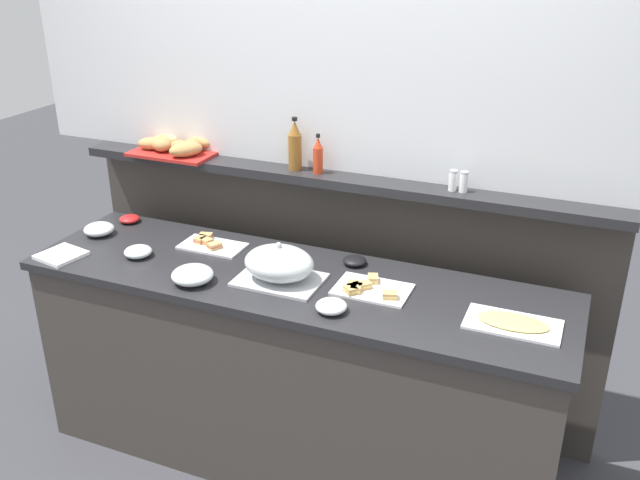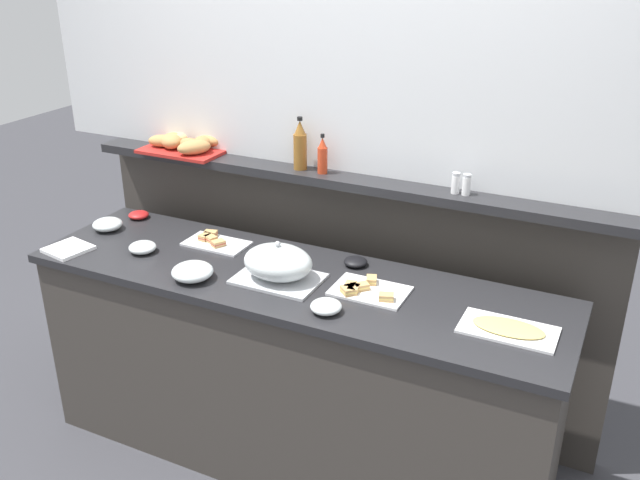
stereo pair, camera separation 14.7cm
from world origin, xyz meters
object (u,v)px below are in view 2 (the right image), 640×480
Objects in this scene: glass_bowl_medium at (192,272)px; salt_shaker at (456,183)px; glass_bowl_extra at (143,248)px; napkin_stack at (68,249)px; condiment_bowl_dark at (139,215)px; sandwich_platter_side at (215,242)px; cold_cuts_platter at (508,329)px; bread_basket at (188,143)px; hot_sauce_bottle at (322,156)px; glass_bowl_small at (108,225)px; condiment_bowl_cream at (356,262)px; serving_cloche at (278,264)px; glass_bowl_large at (326,307)px; vinegar_bottle_amber at (300,146)px; pepper_shaker at (466,185)px; sandwich_platter_front at (367,290)px.

salt_shaker is at bearing 34.34° from glass_bowl_medium.
napkin_stack is at bearing -156.99° from glass_bowl_extra.
condiment_bowl_dark is (-0.27, 0.31, -0.00)m from glass_bowl_extra.
sandwich_platter_side is 0.85× the size of cold_cuts_platter.
hot_sauce_bottle is at bearing -1.48° from bread_basket.
hot_sauce_bottle is at bearing 20.67° from glass_bowl_small.
condiment_bowl_cream is 0.56× the size of hot_sauce_bottle.
glass_bowl_extra is 0.61m from bread_basket.
serving_cloche reaches higher than glass_bowl_large.
sandwich_platter_side is at bearing 154.96° from glass_bowl_large.
glass_bowl_medium is 1.72× the size of condiment_bowl_dark.
condiment_bowl_dark is 0.91m from vinegar_bottle_amber.
condiment_bowl_dark is 0.57× the size of napkin_stack.
pepper_shaker is at bearing 27.56° from condiment_bowl_cream.
condiment_bowl_cream is at bearing 6.60° from sandwich_platter_side.
bread_basket reaches higher than glass_bowl_small.
salt_shaker reaches higher than glass_bowl_small.
napkin_stack is (0.00, -0.26, -0.02)m from glass_bowl_small.
salt_shaker is at bearing 6.94° from condiment_bowl_dark.
vinegar_bottle_amber is (0.83, 0.37, 0.39)m from glass_bowl_small.
hot_sauce_bottle reaches higher than bread_basket.
glass_bowl_large reaches higher than cold_cuts_platter.
salt_shaker is at bearing 127.31° from cold_cuts_platter.
pepper_shaker is at bearing 123.61° from cold_cuts_platter.
serving_cloche reaches higher than condiment_bowl_cream.
glass_bowl_large is 1.25m from bread_basket.
sandwich_platter_front is 0.76m from vinegar_bottle_amber.
glass_bowl_small is at bearing 157.46° from glass_bowl_extra.
cold_cuts_platter is (1.34, -0.17, -0.00)m from sandwich_platter_side.
hot_sauce_bottle reaches higher than sandwich_platter_front.
hot_sauce_bottle is (-0.94, 0.45, 0.38)m from cold_cuts_platter.
cold_cuts_platter is at bearing -52.69° from salt_shaker.
condiment_bowl_cream is at bearing -0.98° from condiment_bowl_dark.
glass_bowl_extra is 1.37× the size of salt_shaker.
serving_cloche is 3.91× the size of salt_shaker.
glass_bowl_small is 1.59× the size of salt_shaker.
vinegar_bottle_amber is at bearing 37.01° from napkin_stack.
condiment_bowl_dark is 1.00m from hot_sauce_bottle.
cold_cuts_platter is 2.82× the size of glass_bowl_extra.
cold_cuts_platter is 1.91× the size of hot_sauce_bottle.
glass_bowl_large is 0.84m from vinegar_bottle_amber.
glass_bowl_extra is at bearing -136.57° from vinegar_bottle_amber.
glass_bowl_small is 0.54m from bread_basket.
bread_basket is (0.22, 0.63, 0.34)m from napkin_stack.
glass_bowl_large reaches higher than napkin_stack.
bread_basket reaches higher than glass_bowl_medium.
hot_sauce_bottle reaches higher than condiment_bowl_cream.
salt_shaker reaches higher than condiment_bowl_cream.
sandwich_platter_side is 0.78m from glass_bowl_large.
sandwich_platter_side is 0.80m from sandwich_platter_front.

